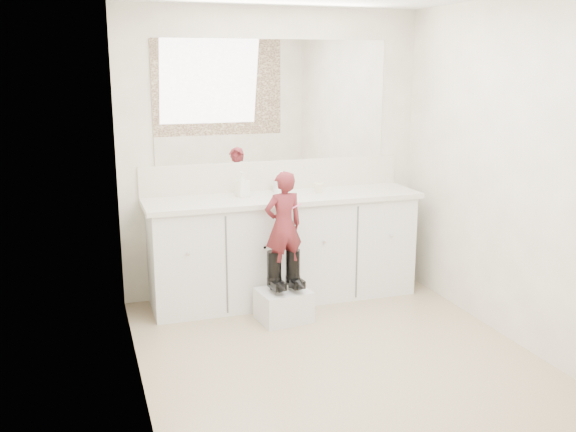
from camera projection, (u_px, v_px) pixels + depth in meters
name	position (u px, v px, depth m)	size (l,w,h in m)	color
floor	(339.00, 358.00, 4.34)	(3.00, 3.00, 0.00)	#846E56
wall_back	(273.00, 153.00, 5.45)	(2.60, 2.60, 0.00)	#BCB6A1
wall_front	(482.00, 246.00, 2.68)	(2.60, 2.60, 0.00)	#BCB6A1
wall_left	(133.00, 197.00, 3.67)	(3.00, 3.00, 0.00)	#BCB6A1
wall_right	(514.00, 173.00, 4.46)	(3.00, 3.00, 0.00)	#BCB6A1
vanity_cabinet	(283.00, 250.00, 5.38)	(2.20, 0.55, 0.85)	silver
countertop	(284.00, 198.00, 5.26)	(2.28, 0.58, 0.04)	beige
backsplash	(274.00, 175.00, 5.48)	(2.28, 0.03, 0.25)	beige
mirror	(273.00, 101.00, 5.34)	(2.00, 0.02, 1.00)	white
dot_panel	(489.00, 138.00, 2.59)	(2.00, 0.01, 1.20)	#472819
faucet	(278.00, 186.00, 5.40)	(0.08, 0.08, 0.10)	silver
cup	(318.00, 188.00, 5.37)	(0.09, 0.09, 0.08)	beige
soap_bottle	(242.00, 184.00, 5.20)	(0.09, 0.09, 0.20)	white
step_stool	(284.00, 305.00, 4.96)	(0.38, 0.32, 0.24)	silver
boot_left	(274.00, 272.00, 4.87)	(0.12, 0.21, 0.32)	black
boot_right	(293.00, 270.00, 4.92)	(0.12, 0.21, 0.32)	black
toddler	(283.00, 226.00, 4.81)	(0.30, 0.20, 0.83)	#982E35
toothbrush	(293.00, 208.00, 4.79)	(0.01, 0.01, 0.14)	pink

